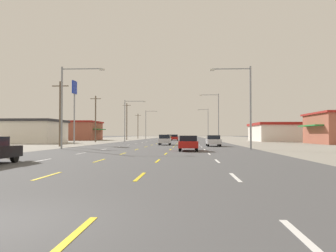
# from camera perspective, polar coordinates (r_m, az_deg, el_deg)

# --- Properties ---
(ground_plane) EXTENTS (572.00, 572.00, 0.00)m
(ground_plane) POSITION_cam_1_polar(r_m,az_deg,el_deg) (71.65, 0.49, -2.68)
(ground_plane) COLOR #4C4C4F
(lot_apron_left) EXTENTS (28.00, 440.00, 0.01)m
(lot_apron_left) POSITION_cam_1_polar(r_m,az_deg,el_deg) (76.94, -18.27, -2.52)
(lot_apron_left) COLOR gray
(lot_apron_left) RESTS_ON ground
(lot_apron_right) EXTENTS (28.00, 440.00, 0.01)m
(lot_apron_right) POSITION_cam_1_polar(r_m,az_deg,el_deg) (74.65, 19.85, -2.54)
(lot_apron_right) COLOR gray
(lot_apron_right) RESTS_ON ground
(lane_markings) EXTENTS (10.64, 227.60, 0.01)m
(lane_markings) POSITION_cam_1_polar(r_m,az_deg,el_deg) (110.11, 1.48, -2.24)
(lane_markings) COLOR white
(lane_markings) RESTS_ON ground
(signal_span_wire) EXTENTS (26.31, 0.52, 9.45)m
(signal_span_wire) POSITION_cam_1_polar(r_m,az_deg,el_deg) (13.27, -12.86, 16.67)
(signal_span_wire) COLOR brown
(signal_span_wire) RESTS_ON ground
(sedan_inner_right_near) EXTENTS (1.80, 4.50, 1.46)m
(sedan_inner_right_near) POSITION_cam_1_polar(r_m,az_deg,el_deg) (32.64, 3.41, -2.85)
(sedan_inner_right_near) COLOR red
(sedan_inner_right_near) RESTS_ON ground
(sedan_far_right_mid) EXTENTS (1.80, 4.50, 1.46)m
(sedan_far_right_mid) POSITION_cam_1_polar(r_m,az_deg,el_deg) (45.67, 7.61, -2.43)
(sedan_far_right_mid) COLOR silver
(sedan_far_right_mid) RESTS_ON ground
(hatchback_center_turn_midfar) EXTENTS (1.72, 3.90, 1.54)m
(hatchback_center_turn_midfar) POSITION_cam_1_polar(r_m,az_deg,el_deg) (50.72, -0.53, -2.31)
(hatchback_center_turn_midfar) COLOR silver
(hatchback_center_turn_midfar) RESTS_ON ground
(hatchback_center_turn_far) EXTENTS (1.72, 3.90, 1.54)m
(hatchback_center_turn_far) POSITION_cam_1_polar(r_m,az_deg,el_deg) (86.37, 1.13, -1.94)
(hatchback_center_turn_far) COLOR red
(hatchback_center_turn_far) RESTS_ON ground
(hatchback_inner_left_farther) EXTENTS (1.72, 3.90, 1.54)m
(hatchback_inner_left_farther) POSITION_cam_1_polar(r_m,az_deg,el_deg) (133.55, 0.22, -1.76)
(hatchback_inner_left_farther) COLOR #B28C33
(hatchback_inner_left_farther) RESTS_ON ground
(storefront_left_row_1) EXTENTS (11.02, 10.70, 4.30)m
(storefront_left_row_1) POSITION_cam_1_polar(r_m,az_deg,el_deg) (67.86, -21.97, -0.81)
(storefront_left_row_1) COLOR silver
(storefront_left_row_1) RESTS_ON ground
(storefront_left_row_2) EXTENTS (13.13, 12.97, 5.23)m
(storefront_left_row_2) POSITION_cam_1_polar(r_m,az_deg,el_deg) (97.69, -15.02, -0.75)
(storefront_left_row_2) COLOR #A35642
(storefront_left_row_2) RESTS_ON ground
(storefront_right_row_2) EXTENTS (11.50, 16.06, 4.18)m
(storefront_right_row_2) POSITION_cam_1_polar(r_m,az_deg,el_deg) (82.37, 17.97, -0.97)
(storefront_right_row_2) COLOR silver
(storefront_right_row_2) RESTS_ON ground
(pole_sign_left_row_1) EXTENTS (0.24, 1.81, 10.13)m
(pole_sign_left_row_1) POSITION_cam_1_polar(r_m,az_deg,el_deg) (56.47, -15.43, 4.72)
(pole_sign_left_row_1) COLOR gray
(pole_sign_left_row_1) RESTS_ON ground
(streetlight_left_row_0) EXTENTS (4.78, 0.26, 8.95)m
(streetlight_left_row_0) POSITION_cam_1_polar(r_m,az_deg,el_deg) (38.60, -16.61, 4.19)
(streetlight_left_row_0) COLOR gray
(streetlight_left_row_0) RESTS_ON ground
(streetlight_right_row_0) EXTENTS (4.39, 0.26, 8.77)m
(streetlight_right_row_0) POSITION_cam_1_polar(r_m,az_deg,el_deg) (36.80, 12.93, 4.22)
(streetlight_right_row_0) COLOR gray
(streetlight_right_row_0) RESTS_ON ground
(streetlight_left_row_1) EXTENTS (4.66, 0.26, 9.06)m
(streetlight_left_row_1) POSITION_cam_1_polar(r_m,az_deg,el_deg) (74.50, -6.86, 1.50)
(streetlight_left_row_1) COLOR gray
(streetlight_left_row_1) RESTS_ON ground
(streetlight_right_row_1) EXTENTS (4.18, 0.26, 10.34)m
(streetlight_right_row_1) POSITION_cam_1_polar(r_m,az_deg,el_deg) (73.63, 8.16, 2.01)
(streetlight_right_row_1) COLOR gray
(streetlight_right_row_1) RESTS_ON ground
(streetlight_left_row_2) EXTENTS (3.93, 0.26, 9.42)m
(streetlight_left_row_2) POSITION_cam_1_polar(r_m,az_deg,el_deg) (111.22, -3.55, 0.58)
(streetlight_left_row_2) COLOR gray
(streetlight_left_row_2) RESTS_ON ground
(streetlight_right_row_2) EXTENTS (3.52, 0.26, 9.91)m
(streetlight_right_row_2) POSITION_cam_1_polar(r_m,az_deg,el_deg) (110.61, 6.58, 0.70)
(streetlight_right_row_2) COLOR gray
(streetlight_right_row_2) RESTS_ON ground
(utility_pole_left_row_0) EXTENTS (2.20, 0.26, 8.52)m
(utility_pole_left_row_0) POSITION_cam_1_polar(r_m,az_deg,el_deg) (46.60, -17.65, 2.19)
(utility_pole_left_row_0) COLOR brown
(utility_pole_left_row_0) RESTS_ON ground
(utility_pole_left_row_1) EXTENTS (2.20, 0.26, 9.47)m
(utility_pole_left_row_1) POSITION_cam_1_polar(r_m,az_deg,el_deg) (70.91, -12.06, 1.33)
(utility_pole_left_row_1) COLOR brown
(utility_pole_left_row_1) RESTS_ON ground
(utility_pole_left_row_2) EXTENTS (2.20, 0.26, 10.40)m
(utility_pole_left_row_2) POSITION_cam_1_polar(r_m,az_deg,el_deg) (96.63, -6.93, 0.86)
(utility_pole_left_row_2) COLOR brown
(utility_pole_left_row_2) RESTS_ON ground
(utility_pole_left_row_3) EXTENTS (2.20, 0.26, 9.18)m
(utility_pole_left_row_3) POSITION_cam_1_polar(r_m,az_deg,el_deg) (125.12, -5.07, 0.06)
(utility_pole_left_row_3) COLOR brown
(utility_pole_left_row_3) RESTS_ON ground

